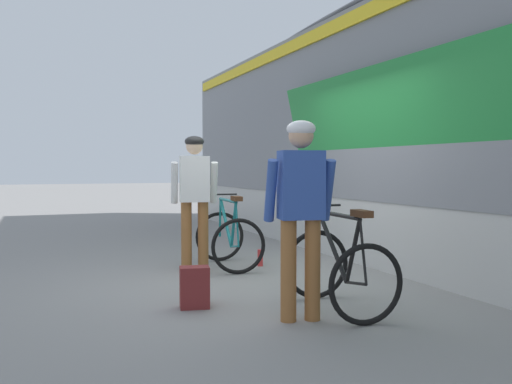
{
  "coord_description": "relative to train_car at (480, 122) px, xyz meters",
  "views": [
    {
      "loc": [
        -2.49,
        -6.11,
        1.36
      ],
      "look_at": [
        0.04,
        0.13,
        1.05
      ],
      "focal_mm": 38.55,
      "sensor_mm": 36.0,
      "label": 1
    }
  ],
  "objects": [
    {
      "name": "cyclist_near_in_white",
      "position": [
        -3.7,
        1.17,
        -0.91
      ],
      "size": [
        0.65,
        0.38,
        1.76
      ],
      "color": "#935B2D",
      "rests_on": "ground"
    },
    {
      "name": "bicycle_near_teal",
      "position": [
        -3.23,
        1.17,
        -1.56
      ],
      "size": [
        0.8,
        1.13,
        0.99
      ],
      "color": "black",
      "rests_on": "ground"
    },
    {
      "name": "ground_plane",
      "position": [
        -3.17,
        0.3,
        -1.97
      ],
      "size": [
        80.0,
        80.0,
        0.0
      ],
      "primitive_type": "plane",
      "color": "gray"
    },
    {
      "name": "water_bottle_near_the_bikes",
      "position": [
        -2.8,
        1.09,
        -1.85
      ],
      "size": [
        0.08,
        0.08,
        0.23
      ],
      "primitive_type": "cylinder",
      "color": "red",
      "rests_on": "ground"
    },
    {
      "name": "backpack_on_platform",
      "position": [
        -4.24,
        -0.74,
        -1.77
      ],
      "size": [
        0.31,
        0.23,
        0.4
      ],
      "primitive_type": "cube",
      "rotation": [
        0.0,
        0.0,
        -0.19
      ],
      "color": "maroon",
      "rests_on": "ground"
    },
    {
      "name": "bicycle_far_black",
      "position": [
        -3.01,
        -1.36,
        -1.56
      ],
      "size": [
        0.78,
        1.12,
        0.99
      ],
      "color": "black",
      "rests_on": "ground"
    },
    {
      "name": "cyclist_far_in_blue",
      "position": [
        -3.49,
        -1.51,
        -0.91
      ],
      "size": [
        0.65,
        0.38,
        1.76
      ],
      "color": "#935B2D",
      "rests_on": "ground"
    },
    {
      "name": "water_bottle_by_the_backpack",
      "position": [
        -4.08,
        -0.58,
        -1.87
      ],
      "size": [
        0.07,
        0.07,
        0.18
      ],
      "primitive_type": "cylinder",
      "color": "red",
      "rests_on": "ground"
    },
    {
      "name": "train_car",
      "position": [
        0.0,
        0.0,
        0.0
      ],
      "size": [
        3.22,
        16.39,
        3.88
      ],
      "color": "slate",
      "rests_on": "ground"
    }
  ]
}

